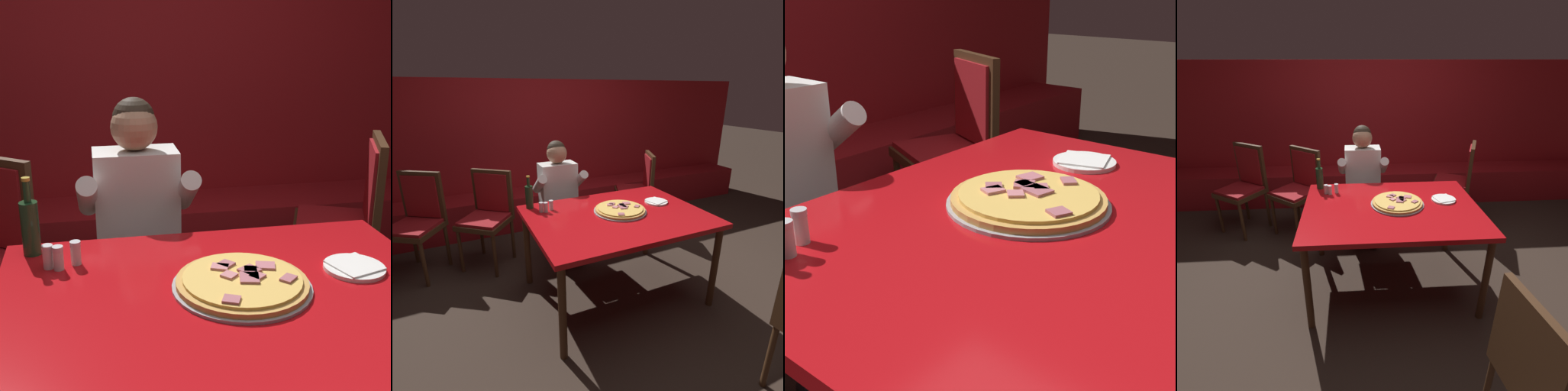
# 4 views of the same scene
# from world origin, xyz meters

# --- Properties ---
(booth_wall_panel) EXTENTS (6.80, 0.16, 1.90)m
(booth_wall_panel) POSITION_xyz_m (0.00, 2.18, 0.95)
(booth_wall_panel) COLOR maroon
(booth_wall_panel) RESTS_ON ground_plane
(booth_bench) EXTENTS (6.46, 0.48, 0.46)m
(booth_bench) POSITION_xyz_m (0.00, 1.86, 0.23)
(booth_bench) COLOR maroon
(booth_bench) RESTS_ON ground_plane
(main_dining_table) EXTENTS (1.46, 1.08, 0.78)m
(main_dining_table) POSITION_xyz_m (0.00, 0.00, 0.71)
(main_dining_table) COLOR #422816
(main_dining_table) RESTS_ON ground_plane
(pizza) EXTENTS (0.45, 0.45, 0.05)m
(pizza) POSITION_xyz_m (0.05, 0.04, 0.80)
(pizza) COLOR #9E9EA3
(pizza) RESTS_ON main_dining_table
(plate_white_paper) EXTENTS (0.21, 0.21, 0.02)m
(plate_white_paper) POSITION_xyz_m (0.47, 0.10, 0.79)
(plate_white_paper) COLOR white
(plate_white_paper) RESTS_ON main_dining_table
(beer_bottle) EXTENTS (0.07, 0.07, 0.29)m
(beer_bottle) POSITION_xyz_m (-0.63, 0.45, 0.89)
(beer_bottle) COLOR #19381E
(beer_bottle) RESTS_ON main_dining_table
(shaker_parmesan) EXTENTS (0.04, 0.04, 0.09)m
(shaker_parmesan) POSITION_xyz_m (-0.56, 0.31, 0.82)
(shaker_parmesan) COLOR silver
(shaker_parmesan) RESTS_ON main_dining_table
(shaker_black_pepper) EXTENTS (0.04, 0.04, 0.09)m
(shaker_black_pepper) POSITION_xyz_m (-0.47, 0.33, 0.82)
(shaker_black_pepper) COLOR silver
(shaker_black_pepper) RESTS_ON main_dining_table
(shaker_oregano) EXTENTS (0.04, 0.04, 0.09)m
(shaker_oregano) POSITION_xyz_m (-0.53, 0.29, 0.82)
(shaker_oregano) COLOR silver
(shaker_oregano) RESTS_ON main_dining_table
(diner_seated_blue_shirt) EXTENTS (0.53, 0.53, 1.27)m
(diner_seated_blue_shirt) POSITION_xyz_m (-0.20, 0.84, 0.71)
(diner_seated_blue_shirt) COLOR black
(diner_seated_blue_shirt) RESTS_ON ground_plane
(dining_chair_far_left) EXTENTS (0.58, 0.58, 1.01)m
(dining_chair_far_left) POSITION_xyz_m (0.98, 1.13, 0.59)
(dining_chair_far_left) COLOR #422816
(dining_chair_far_left) RESTS_ON ground_plane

